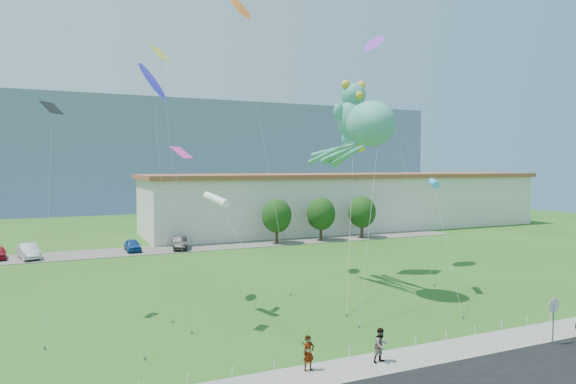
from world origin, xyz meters
The scene contains 25 objects.
ground centered at (0.00, 0.00, 0.00)m, with size 160.00×160.00×0.00m, color #2A5417.
sidewalk centered at (0.00, -2.75, 0.05)m, with size 80.00×2.50×0.10m, color gray.
parking_strip centered at (0.00, 35.00, 0.03)m, with size 70.00×6.00×0.06m, color #59544C.
hill_ridge centered at (0.00, 120.00, 12.50)m, with size 160.00×50.00×25.00m, color slate.
warehouse centered at (26.00, 44.00, 4.12)m, with size 61.00×15.00×8.20m.
stop_sign centered at (9.50, -4.21, 1.87)m, with size 0.80×0.07×2.50m.
rope_fence centered at (0.00, -1.30, 0.25)m, with size 26.05×0.05×0.50m.
tree_near centered at (10.00, 34.00, 3.39)m, with size 3.60×3.60×5.47m.
tree_mid centered at (16.00, 34.00, 3.39)m, with size 3.60×3.60×5.47m.
tree_far centered at (22.00, 34.00, 3.39)m, with size 3.60×3.60×5.47m.
pedestrian_left centered at (-3.69, -2.19, 0.90)m, with size 0.58×0.38×1.60m, color gray.
pedestrian_right centered at (-0.12, -2.68, 0.91)m, with size 0.79×0.61×1.62m, color gray.
parked_car_silver centered at (-16.75, 34.72, 0.80)m, with size 1.57×4.49×1.48m, color silver.
parked_car_blue centered at (-6.60, 35.05, 0.70)m, with size 1.52×3.77×1.28m, color #1A4690.
parked_car_black centered at (-1.57, 34.41, 0.77)m, with size 1.50×4.32×1.42m, color black.
octopus_kite centered at (6.07, 8.79, 11.68)m, with size 5.87×11.65×13.86m.
teddy_bear_kite centered at (9.22, 15.27, 13.74)m, with size 8.86×11.94×16.59m.
small_kite_blue centered at (-7.85, 13.10, 14.75)m, with size 1.80×6.22×15.76m.
small_kite_black centered at (-14.18, 10.74, 11.27)m, with size 1.29×6.22×13.25m.
small_kite_purple centered at (12.66, 17.13, 19.96)m, with size 1.80×9.34×21.22m.
small_kite_cyan centered at (11.28, 7.31, 8.01)m, with size 3.04×7.24×8.51m.
small_kite_orange centered at (0.41, 18.76, 22.01)m, with size 1.80×9.13×23.38m.
small_kite_white centered at (-4.86, 8.33, 7.18)m, with size 2.85×8.35×7.67m.
small_kite_pink centered at (-7.83, 5.56, 9.00)m, with size 3.36×4.24×10.50m.
small_kite_yellow centered at (-7.84, 9.26, 14.06)m, with size 1.39×5.34×16.67m.
Camera 1 is at (-13.81, -22.53, 9.32)m, focal length 32.00 mm.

